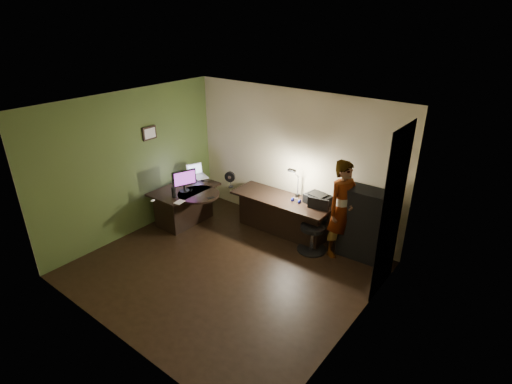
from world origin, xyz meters
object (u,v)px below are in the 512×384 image
Objects in this scene: desk_right at (281,216)px; person at (343,209)px; monitor at (184,184)px; desk_left at (185,205)px; cabinet at (366,225)px; office_chair at (313,227)px.

person is at bearing 0.40° from desk_right.
monitor is at bearing 129.03° from person.
desk_right is 1.33m from person.
monitor is 0.27× the size of person.
monitor is (0.10, -0.08, 0.53)m from desk_left.
monitor is (-3.26, -1.12, 0.27)m from cabinet.
desk_left is 3.52m from cabinet.
cabinet reaches higher than desk_left.
person reaches higher than office_chair.
person is (-0.37, -0.17, 0.24)m from cabinet.
office_chair is (0.81, -0.18, 0.10)m from desk_right.
desk_left is 1.38× the size of office_chair.
desk_right is 4.12× the size of monitor.
desk_right is at bearing 50.01° from monitor.
desk_right is 1.12× the size of person.
monitor is at bearing -174.83° from office_chair.
desk_left is at bearing -177.20° from office_chair.
person reaches higher than monitor.
person reaches higher than desk_right.
person is at bearing 14.89° from office_chair.
person is at bearing 39.25° from monitor.
desk_right is 1.97m from monitor.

